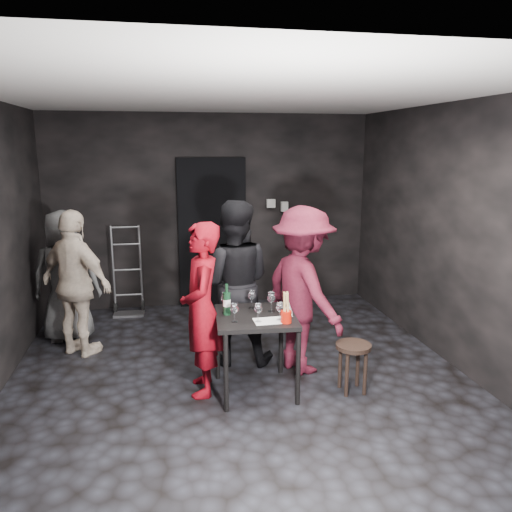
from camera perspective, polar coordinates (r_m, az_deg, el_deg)
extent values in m
cube|color=black|center=(5.09, -1.85, -13.87)|extent=(4.50, 5.00, 0.02)
cube|color=silver|center=(4.58, -2.10, 18.00)|extent=(4.50, 5.00, 0.02)
cube|color=black|center=(7.10, -5.12, 5.10)|extent=(4.50, 0.04, 2.70)
cube|color=black|center=(2.31, 7.90, -10.88)|extent=(4.50, 0.04, 2.70)
cube|color=black|center=(5.46, 22.06, 1.99)|extent=(0.04, 5.00, 2.70)
cube|color=black|center=(7.08, -5.02, 2.64)|extent=(0.95, 0.10, 2.10)
cube|color=#B7B7B2|center=(7.17, 1.71, 6.03)|extent=(0.12, 0.06, 0.12)
cube|color=#B7B7B2|center=(7.22, 3.27, 5.66)|extent=(0.10, 0.06, 0.14)
cylinder|color=#B2B2B7|center=(7.02, -16.00, -1.59)|extent=(0.03, 0.03, 1.21)
cylinder|color=#B2B2B7|center=(7.00, -13.03, -1.47)|extent=(0.03, 0.03, 1.21)
cube|color=#B2B2B7|center=(7.06, -14.31, -6.44)|extent=(0.40, 0.22, 0.03)
cylinder|color=black|center=(7.19, -15.73, -5.61)|extent=(0.04, 0.16, 0.16)
cylinder|color=black|center=(7.17, -12.81, -5.51)|extent=(0.04, 0.16, 0.16)
cube|color=black|center=(4.59, -0.04, -7.00)|extent=(0.72, 0.72, 0.04)
cylinder|color=black|center=(4.39, -3.45, -13.24)|extent=(0.04, 0.04, 0.71)
cylinder|color=black|center=(4.51, 4.84, -12.55)|extent=(0.04, 0.04, 0.71)
cylinder|color=black|center=(4.97, -4.43, -10.07)|extent=(0.04, 0.04, 0.71)
cylinder|color=black|center=(5.08, 2.87, -9.56)|extent=(0.04, 0.04, 0.71)
cylinder|color=black|center=(4.76, 11.08, -10.08)|extent=(0.33, 0.33, 0.04)
cylinder|color=black|center=(4.97, 11.54, -12.20)|extent=(0.04, 0.04, 0.41)
cylinder|color=black|center=(4.91, 9.58, -12.45)|extent=(0.04, 0.04, 0.41)
cylinder|color=black|center=(4.76, 10.34, -13.31)|extent=(0.04, 0.04, 0.41)
cylinder|color=black|center=(4.82, 12.36, -13.04)|extent=(0.04, 0.04, 0.41)
imported|color=maroon|center=(4.57, -6.25, -5.42)|extent=(0.44, 0.64, 1.72)
imported|color=black|center=(5.17, -2.60, -1.68)|extent=(1.06, 0.73, 1.99)
imported|color=#581324|center=(4.99, 5.40, -2.77)|extent=(0.97, 1.35, 1.90)
imported|color=beige|center=(5.70, -19.88, -2.46)|extent=(1.09, 1.00, 1.72)
imported|color=#5B5B5B|center=(6.20, -20.95, -1.93)|extent=(0.80, 0.45, 1.61)
cube|color=white|center=(4.43, 1.58, -7.41)|extent=(0.28, 0.19, 0.00)
cylinder|color=black|center=(4.57, -3.36, -5.45)|extent=(0.07, 0.07, 0.21)
cylinder|color=black|center=(4.53, -3.38, -3.71)|extent=(0.03, 0.03, 0.08)
cylinder|color=white|center=(4.57, -3.36, -5.34)|extent=(0.07, 0.07, 0.07)
cylinder|color=#A81306|center=(4.38, 3.45, -6.94)|extent=(0.10, 0.10, 0.11)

